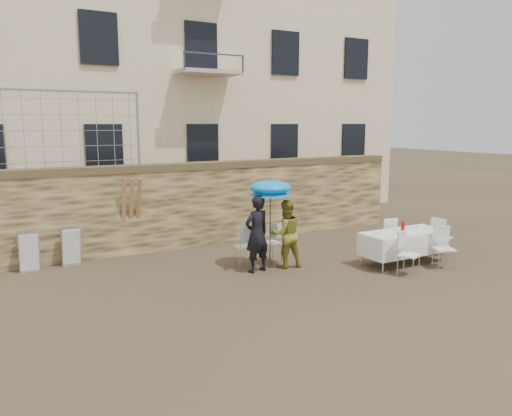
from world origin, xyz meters
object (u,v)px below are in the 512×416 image
table_chair_front_left (409,254)px  table_chair_side (441,236)px  chair_stack_left (28,249)px  chair_stack_right (70,245)px  man_suit (257,234)px  couple_chair_left (245,245)px  banquet_table (404,233)px  table_chair_back (386,236)px  soda_bottle (403,228)px  couple_chair_right (271,242)px  table_chair_front_right (444,248)px  woman_dress (286,234)px  umbrella (270,190)px

table_chair_front_left → table_chair_side: 2.17m
chair_stack_left → chair_stack_right: (0.90, 0.00, 0.00)m
man_suit → table_chair_front_left: man_suit is taller
couple_chair_left → table_chair_front_left: same height
banquet_table → table_chair_back: 0.86m
couple_chair_left → soda_bottle: size_ratio=3.69×
couple_chair_right → table_chair_front_right: size_ratio=1.00×
man_suit → chair_stack_left: man_suit is taller
man_suit → couple_chair_right: 0.97m
table_chair_back → table_chair_front_right: bearing=108.3°
woman_dress → umbrella: size_ratio=0.82×
table_chair_side → chair_stack_right: 9.04m
banquet_table → table_chair_front_left: table_chair_front_left is taller
umbrella → table_chair_side: size_ratio=1.98×
soda_bottle → chair_stack_left: bearing=152.5°
woman_dress → banquet_table: size_ratio=0.75×
woman_dress → table_chair_front_right: bearing=157.0°
woman_dress → chair_stack_right: 5.06m
table_chair_back → table_chair_side: size_ratio=1.00×
table_chair_side → chair_stack_left: size_ratio=1.04×
couple_chair_left → table_chair_front_right: (3.84, -2.39, 0.00)m
table_chair_back → chair_stack_left: 8.50m
couple_chair_left → soda_bottle: soda_bottle is taller
banquet_table → chair_stack_right: bearing=151.1°
table_chair_front_left → table_chair_front_right: same height
couple_chair_right → table_chair_front_right: 3.95m
woman_dress → table_chair_back: woman_dress is taller
chair_stack_left → chair_stack_right: size_ratio=1.00×
table_chair_front_right → table_chair_side: same height
table_chair_back → man_suit: bearing=2.6°
umbrella → chair_stack_left: size_ratio=2.07×
soda_bottle → table_chair_front_left: (-0.40, -0.60, -0.43)m
couple_chair_right → table_chair_side: (4.04, -1.54, 0.00)m
table_chair_front_left → table_chair_back: same height
banquet_table → chair_stack_right: size_ratio=2.28×
table_chair_front_right → table_chair_back: 1.58m
table_chair_front_right → table_chair_side: 1.24m
banquet_table → soda_bottle: (-0.20, -0.15, 0.17)m
banquet_table → soda_bottle: 0.30m
table_chair_front_left → man_suit: bearing=122.9°
couple_chair_right → table_chair_front_left: 3.15m
woman_dress → chair_stack_left: bearing=-19.7°
banquet_table → chair_stack_right: (-6.86, 3.79, -0.27)m
table_chair_front_left → table_chair_front_right: 1.10m
table_chair_front_left → table_chair_side: bearing=-0.1°
umbrella → table_chair_front_right: 4.16m
woman_dress → umbrella: umbrella is taller
woman_dress → umbrella: (-0.35, 0.10, 1.00)m
soda_bottle → table_chair_back: 1.11m
banquet_table → table_chair_front_right: (0.50, -0.75, -0.25)m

